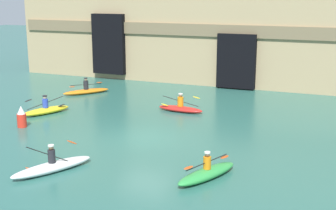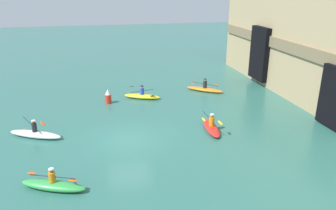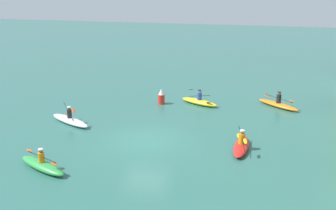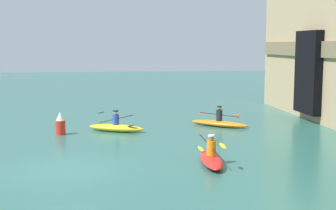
{
  "view_description": "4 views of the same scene",
  "coord_description": "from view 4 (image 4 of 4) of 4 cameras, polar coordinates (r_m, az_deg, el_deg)",
  "views": [
    {
      "loc": [
        9.14,
        -19.73,
        6.92
      ],
      "look_at": [
        0.48,
        1.65,
        1.29
      ],
      "focal_mm": 50.0,
      "sensor_mm": 36.0,
      "label": 1
    },
    {
      "loc": [
        17.64,
        -1.52,
        8.68
      ],
      "look_at": [
        1.19,
        2.15,
        2.46
      ],
      "focal_mm": 35.0,
      "sensor_mm": 36.0,
      "label": 2
    },
    {
      "loc": [
        18.41,
        5.73,
        8.56
      ],
      "look_at": [
        -0.48,
        1.19,
        2.09
      ],
      "focal_mm": 40.0,
      "sensor_mm": 36.0,
      "label": 3
    },
    {
      "loc": [
        16.35,
        1.51,
        4.41
      ],
      "look_at": [
        -1.54,
        3.83,
        2.07
      ],
      "focal_mm": 50.0,
      "sensor_mm": 36.0,
      "label": 4
    }
  ],
  "objects": [
    {
      "name": "ground_plane",
      "position": [
        17.01,
        -12.34,
        -7.81
      ],
      "size": [
        120.0,
        120.0,
        0.0
      ],
      "primitive_type": "plane",
      "color": "#2D665B"
    },
    {
      "name": "kayak_yellow",
      "position": [
        23.99,
        -6.36,
        -2.69
      ],
      "size": [
        1.94,
        3.02,
        1.09
      ],
      "rotation": [
        0.0,
        0.0,
        4.28
      ],
      "color": "yellow",
      "rests_on": "ground"
    },
    {
      "name": "kayak_red",
      "position": [
        17.49,
        5.29,
        -6.49
      ],
      "size": [
        2.85,
        0.98,
        1.1
      ],
      "rotation": [
        0.0,
        0.0,
        3.06
      ],
      "color": "red",
      "rests_on": "ground"
    },
    {
      "name": "kayak_orange",
      "position": [
        25.4,
        6.25,
        -2.14
      ],
      "size": [
        2.57,
        3.02,
        1.12
      ],
      "rotation": [
        0.0,
        0.0,
        0.91
      ],
      "color": "orange",
      "rests_on": "ground"
    },
    {
      "name": "marker_buoy",
      "position": [
        23.55,
        -12.99,
        -2.28
      ],
      "size": [
        0.49,
        0.49,
        1.14
      ],
      "color": "red",
      "rests_on": "ground"
    }
  ]
}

